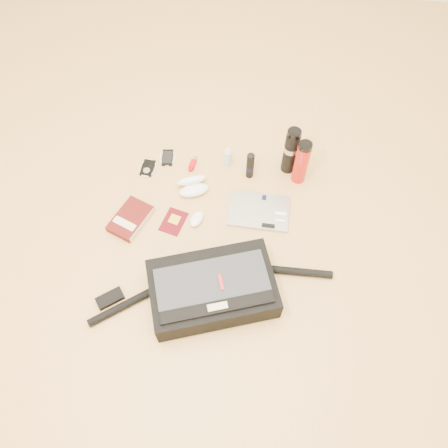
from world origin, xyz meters
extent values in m
plane|color=tan|center=(0.00, 0.00, 0.00)|extent=(4.00, 4.00, 0.00)
cube|color=black|center=(0.03, -0.25, 0.06)|extent=(0.59, 0.46, 0.13)
cube|color=#292B30|center=(0.03, -0.27, 0.13)|extent=(0.51, 0.36, 0.01)
cube|color=black|center=(0.06, -0.36, 0.13)|extent=(0.45, 0.19, 0.02)
cube|color=#C1B796|center=(0.06, -0.36, 0.14)|extent=(0.08, 0.05, 0.02)
cube|color=#A41A20|center=(0.07, -0.25, 0.14)|extent=(0.03, 0.07, 0.02)
cylinder|color=black|center=(-0.34, -0.35, 0.02)|extent=(0.28, 0.22, 0.03)
cylinder|color=black|center=(0.38, -0.12, 0.02)|extent=(0.32, 0.03, 0.03)
cube|color=black|center=(-0.40, -0.32, 0.01)|extent=(0.13, 0.11, 0.02)
cube|color=#A8A8AA|center=(0.20, 0.19, 0.01)|extent=(0.29, 0.21, 0.02)
cube|color=black|center=(0.22, 0.26, 0.02)|extent=(0.02, 0.03, 0.00)
cube|color=white|center=(0.30, 0.17, 0.02)|extent=(0.05, 0.02, 0.01)
cube|color=silver|center=(0.30, 0.13, 0.02)|extent=(0.05, 0.02, 0.01)
cube|color=black|center=(0.25, 0.10, 0.02)|extent=(0.06, 0.02, 0.01)
cube|color=#460D0B|center=(-0.40, 0.07, 0.02)|extent=(0.20, 0.24, 0.04)
cube|color=beige|center=(-0.34, 0.05, 0.02)|extent=(0.08, 0.18, 0.03)
cube|color=beige|center=(-0.42, 0.03, 0.04)|extent=(0.12, 0.08, 0.00)
cube|color=#4B050D|center=(-0.20, 0.09, 0.00)|extent=(0.13, 0.16, 0.01)
cube|color=yellow|center=(-0.20, 0.10, 0.01)|extent=(0.06, 0.06, 0.00)
ellipsoid|color=white|center=(-0.09, 0.11, 0.02)|extent=(0.08, 0.11, 0.03)
ellipsoid|color=white|center=(-0.13, 0.26, 0.02)|extent=(0.17, 0.12, 0.04)
ellipsoid|color=white|center=(-0.14, 0.31, 0.04)|extent=(0.17, 0.13, 0.09)
ellipsoid|color=black|center=(-0.15, 0.25, 0.03)|extent=(0.05, 0.04, 0.01)
ellipsoid|color=black|center=(-0.10, 0.28, 0.03)|extent=(0.05, 0.04, 0.01)
cylinder|color=black|center=(-0.13, 0.26, 0.03)|extent=(0.02, 0.01, 0.00)
cube|color=black|center=(-0.38, 0.39, 0.01)|extent=(0.07, 0.11, 0.01)
cylinder|color=#B9B8BB|center=(-0.38, 0.37, 0.01)|extent=(0.04, 0.04, 0.00)
torus|color=silver|center=(-0.38, 0.39, 0.01)|extent=(0.09, 0.09, 0.01)
cube|color=black|center=(-0.29, 0.46, 0.00)|extent=(0.07, 0.11, 0.01)
cube|color=black|center=(-0.29, 0.46, 0.01)|extent=(0.06, 0.09, 0.00)
torus|color=white|center=(-0.29, 0.46, 0.01)|extent=(0.09, 0.09, 0.01)
cube|color=#C0050D|center=(-0.16, 0.43, 0.01)|extent=(0.03, 0.06, 0.02)
cube|color=#B80A03|center=(-0.16, 0.40, 0.01)|extent=(0.02, 0.02, 0.02)
cylinder|color=#98989B|center=(-0.15, 0.46, 0.01)|extent=(0.02, 0.03, 0.02)
cylinder|color=#A6D3E7|center=(0.02, 0.46, 0.05)|extent=(0.04, 0.04, 0.10)
cylinder|color=white|center=(0.02, 0.46, 0.11)|extent=(0.03, 0.03, 0.02)
cylinder|color=silver|center=(0.02, 0.46, 0.12)|extent=(0.02, 0.02, 0.01)
cylinder|color=black|center=(0.14, 0.40, 0.08)|extent=(0.05, 0.05, 0.15)
cylinder|color=black|center=(0.14, 0.40, 0.06)|extent=(0.05, 0.05, 0.03)
ellipsoid|color=black|center=(0.14, 0.40, 0.15)|extent=(0.05, 0.05, 0.02)
cylinder|color=black|center=(0.33, 0.47, 0.12)|extent=(0.07, 0.07, 0.25)
cylinder|color=#B3B3B6|center=(0.33, 0.47, 0.15)|extent=(0.07, 0.07, 0.03)
cylinder|color=black|center=(0.33, 0.47, 0.26)|extent=(0.07, 0.07, 0.02)
cylinder|color=#B01A14|center=(0.38, 0.41, 0.12)|extent=(0.08, 0.08, 0.24)
cylinder|color=black|center=(0.38, 0.41, 0.25)|extent=(0.07, 0.07, 0.02)
camera|label=1|loc=(0.15, -0.94, 1.77)|focal=35.00mm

